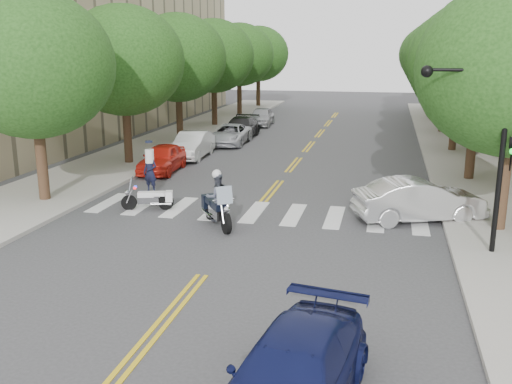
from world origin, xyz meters
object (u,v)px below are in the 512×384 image
(officer_standing, at_px, (150,172))
(sedan_blue, at_px, (292,378))
(motorcycle_police, at_px, (217,201))
(motorcycle_parked, at_px, (152,198))
(convertible, at_px, (419,200))

(officer_standing, xyz_separation_m, sedan_blue, (8.66, -14.14, -0.22))
(motorcycle_police, bearing_deg, sedan_blue, 78.37)
(motorcycle_police, height_order, motorcycle_parked, motorcycle_police)
(convertible, bearing_deg, officer_standing, 59.51)
(officer_standing, relative_size, convertible, 0.39)
(sedan_blue, bearing_deg, officer_standing, 130.37)
(motorcycle_parked, relative_size, sedan_blue, 0.41)
(officer_standing, bearing_deg, motorcycle_police, -27.54)
(convertible, distance_m, sedan_blue, 12.70)
(motorcycle_parked, bearing_deg, motorcycle_police, -131.61)
(motorcycle_police, distance_m, sedan_blue, 11.11)
(convertible, height_order, sedan_blue, convertible)
(motorcycle_parked, bearing_deg, officer_standing, 6.94)
(motorcycle_police, xyz_separation_m, sedan_blue, (4.43, -10.19, -0.21))
(officer_standing, distance_m, sedan_blue, 16.58)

